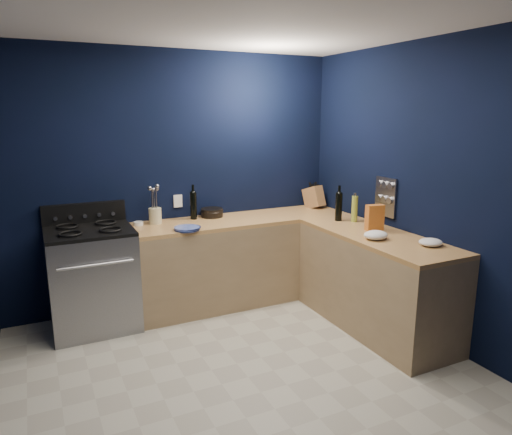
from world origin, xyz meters
TOP-DOWN VIEW (x-y plane):
  - floor at (0.00, 0.00)m, footprint 3.50×3.50m
  - ceiling at (0.00, 0.00)m, footprint 3.50×3.50m
  - wall_back at (0.00, 1.76)m, footprint 3.50×0.02m
  - wall_right at (1.76, 0.00)m, footprint 0.02×3.50m
  - wall_front at (0.00, -1.76)m, footprint 3.50×0.02m
  - cab_back at (0.60, 1.44)m, footprint 2.30×0.63m
  - top_back at (0.60, 1.44)m, footprint 2.30×0.63m
  - cab_right at (1.44, 0.29)m, footprint 0.63×1.67m
  - top_right at (1.44, 0.29)m, footprint 0.63×1.67m
  - gas_range at (-0.93, 1.42)m, footprint 0.76×0.66m
  - oven_door at (-0.93, 1.10)m, footprint 0.59×0.02m
  - cooktop at (-0.93, 1.42)m, footprint 0.76×0.66m
  - backguard at (-0.93, 1.72)m, footprint 0.76×0.06m
  - spice_panel at (1.74, 0.55)m, footprint 0.02×0.28m
  - wall_outlet at (0.00, 1.74)m, footprint 0.09×0.02m
  - plate_stack at (-0.08, 1.20)m, footprint 0.28×0.28m
  - ramekin at (-0.45, 1.59)m, footprint 0.12×0.12m
  - utensil_crock at (-0.28, 1.59)m, footprint 0.16×0.16m
  - wine_bottle_back at (0.13, 1.61)m, footprint 0.08×0.08m
  - lemon_basket at (0.34, 1.63)m, footprint 0.30×0.30m
  - knife_block at (1.58, 1.59)m, footprint 0.19×0.30m
  - wine_bottle_right at (1.44, 0.90)m, footprint 0.08×0.08m
  - oil_bottle at (1.56, 0.79)m, footprint 0.08×0.08m
  - spice_jar_near at (1.52, 0.48)m, footprint 0.05×0.05m
  - spice_jar_far at (1.54, 0.44)m, footprint 0.05×0.05m
  - crouton_bag at (1.51, 0.43)m, footprint 0.18×0.10m
  - towel_front at (1.31, 0.17)m, footprint 0.24×0.21m
  - towel_end at (1.59, -0.19)m, footprint 0.26×0.24m

SIDE VIEW (x-z plane):
  - floor at x=0.00m, z-range -0.02..0.00m
  - cab_back at x=0.60m, z-range 0.00..0.86m
  - cab_right at x=1.44m, z-range 0.00..0.86m
  - oven_door at x=-0.93m, z-range 0.24..0.66m
  - gas_range at x=-0.93m, z-range 0.00..0.92m
  - top_back at x=0.60m, z-range 0.86..0.90m
  - top_right at x=1.44m, z-range 0.86..0.90m
  - plate_stack at x=-0.08m, z-range 0.90..0.93m
  - ramekin at x=-0.45m, z-range 0.90..0.94m
  - towel_end at x=1.59m, z-range 0.90..0.96m
  - cooktop at x=-0.93m, z-range 0.92..0.95m
  - towel_front at x=1.31m, z-range 0.90..0.98m
  - spice_jar_far at x=1.54m, z-range 0.90..0.98m
  - lemon_basket at x=0.34m, z-range 0.90..0.99m
  - spice_jar_near at x=1.52m, z-range 0.90..1.01m
  - utensil_crock at x=-0.28m, z-range 0.90..1.06m
  - knife_block at x=1.58m, z-range 0.87..1.17m
  - crouton_bag at x=1.51m, z-range 0.90..1.14m
  - oil_bottle at x=1.56m, z-range 0.90..1.16m
  - backguard at x=-0.93m, z-range 0.94..1.14m
  - wine_bottle_back at x=0.13m, z-range 0.90..1.18m
  - wine_bottle_right at x=1.44m, z-range 0.90..1.18m
  - wall_outlet at x=0.00m, z-range 1.02..1.15m
  - spice_panel at x=1.74m, z-range 0.99..1.37m
  - wall_back at x=0.00m, z-range 0.00..2.60m
  - wall_right at x=1.76m, z-range 0.00..2.60m
  - wall_front at x=0.00m, z-range 0.00..2.60m
  - ceiling at x=0.00m, z-range 2.60..2.62m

